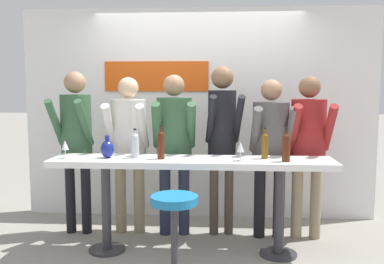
{
  "coord_description": "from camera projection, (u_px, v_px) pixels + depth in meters",
  "views": [
    {
      "loc": [
        0.28,
        -4.02,
        1.64
      ],
      "look_at": [
        0.0,
        0.07,
        1.18
      ],
      "focal_mm": 40.0,
      "sensor_mm": 36.0,
      "label": 1
    }
  ],
  "objects": [
    {
      "name": "person_center_right",
      "position": [
        271.0,
        141.0,
        4.51
      ],
      "size": [
        0.47,
        0.56,
        1.7
      ],
      "rotation": [
        0.0,
        0.0,
        0.06
      ],
      "color": "black",
      "rests_on": "ground_plane"
    },
    {
      "name": "back_wall",
      "position": [
        198.0,
        114.0,
        5.27
      ],
      "size": [
        4.31,
        0.12,
        2.56
      ],
      "color": "white",
      "rests_on": "ground_plane"
    },
    {
      "name": "wine_bottle_0",
      "position": [
        135.0,
        144.0,
        4.13
      ],
      "size": [
        0.08,
        0.08,
        0.29
      ],
      "color": "#B7BCC1",
      "rests_on": "tasting_table"
    },
    {
      "name": "bar_stool",
      "position": [
        174.0,
        224.0,
        3.54
      ],
      "size": [
        0.41,
        0.41,
        0.73
      ],
      "color": "#333338",
      "rests_on": "ground_plane"
    },
    {
      "name": "wine_bottle_3",
      "position": [
        286.0,
        146.0,
        3.93
      ],
      "size": [
        0.07,
        0.07,
        0.32
      ],
      "color": "#4C1E0F",
      "rests_on": "tasting_table"
    },
    {
      "name": "person_far_left",
      "position": [
        76.0,
        133.0,
        4.63
      ],
      "size": [
        0.41,
        0.55,
        1.78
      ],
      "rotation": [
        0.0,
        0.0,
        -0.06
      ],
      "color": "black",
      "rests_on": "ground_plane"
    },
    {
      "name": "person_center_left",
      "position": [
        174.0,
        137.0,
        4.59
      ],
      "size": [
        0.48,
        0.59,
        1.75
      ],
      "rotation": [
        0.0,
        0.0,
        0.09
      ],
      "color": "#23283D",
      "rests_on": "ground_plane"
    },
    {
      "name": "decorative_vase",
      "position": [
        107.0,
        149.0,
        4.13
      ],
      "size": [
        0.13,
        0.13,
        0.22
      ],
      "color": "navy",
      "rests_on": "tasting_table"
    },
    {
      "name": "tasting_table",
      "position": [
        191.0,
        174.0,
        4.1
      ],
      "size": [
        2.71,
        0.49,
        0.93
      ],
      "color": "white",
      "rests_on": "ground_plane"
    },
    {
      "name": "wine_glass_0",
      "position": [
        65.0,
        146.0,
        4.08
      ],
      "size": [
        0.07,
        0.07,
        0.18
      ],
      "color": "silver",
      "rests_on": "tasting_table"
    },
    {
      "name": "person_left",
      "position": [
        129.0,
        138.0,
        4.66
      ],
      "size": [
        0.45,
        0.55,
        1.72
      ],
      "rotation": [
        0.0,
        0.0,
        0.02
      ],
      "color": "gray",
      "rests_on": "ground_plane"
    },
    {
      "name": "person_center",
      "position": [
        222.0,
        129.0,
        4.58
      ],
      "size": [
        0.42,
        0.57,
        1.84
      ],
      "rotation": [
        0.0,
        0.0,
        0.16
      ],
      "color": "#473D33",
      "rests_on": "ground_plane"
    },
    {
      "name": "ground_plane",
      "position": [
        191.0,
        253.0,
        4.19
      ],
      "size": [
        40.0,
        40.0,
        0.0
      ],
      "primitive_type": "plane",
      "color": "gray"
    },
    {
      "name": "wine_glass_1",
      "position": [
        240.0,
        148.0,
        3.96
      ],
      "size": [
        0.07,
        0.07,
        0.18
      ],
      "color": "silver",
      "rests_on": "tasting_table"
    },
    {
      "name": "wine_bottle_1",
      "position": [
        161.0,
        144.0,
        4.06
      ],
      "size": [
        0.07,
        0.07,
        0.33
      ],
      "color": "#4C1E0F",
      "rests_on": "tasting_table"
    },
    {
      "name": "person_right",
      "position": [
        308.0,
        139.0,
        4.47
      ],
      "size": [
        0.44,
        0.54,
        1.73
      ],
      "rotation": [
        0.0,
        0.0,
        0.02
      ],
      "color": "gray",
      "rests_on": "ground_plane"
    },
    {
      "name": "wine_bottle_2",
      "position": [
        265.0,
        145.0,
        4.08
      ],
      "size": [
        0.06,
        0.06,
        0.3
      ],
      "color": "brown",
      "rests_on": "tasting_table"
    }
  ]
}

